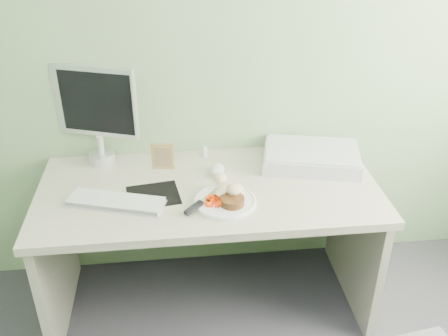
{
  "coord_description": "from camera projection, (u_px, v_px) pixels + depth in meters",
  "views": [
    {
      "loc": [
        -0.15,
        -0.36,
        1.97
      ],
      "look_at": [
        0.06,
        1.5,
        0.9
      ],
      "focal_mm": 40.0,
      "sensor_mm": 36.0,
      "label": 1
    }
  ],
  "objects": [
    {
      "name": "wall_back",
      "position": [
        200.0,
        34.0,
        2.36
      ],
      "size": [
        3.5,
        0.0,
        3.5
      ],
      "primitive_type": "plane",
      "rotation": [
        1.57,
        0.0,
        0.0
      ],
      "color": "gray",
      "rests_on": "floor"
    },
    {
      "name": "desk",
      "position": [
        209.0,
        219.0,
        2.44
      ],
      "size": [
        1.6,
        0.75,
        0.73
      ],
      "color": "#BAB49C",
      "rests_on": "floor"
    },
    {
      "name": "plate",
      "position": [
        225.0,
        202.0,
        2.22
      ],
      "size": [
        0.28,
        0.28,
        0.01
      ],
      "primitive_type": "cylinder",
      "color": "white",
      "rests_on": "desk"
    },
    {
      "name": "steak",
      "position": [
        232.0,
        201.0,
        2.18
      ],
      "size": [
        0.13,
        0.13,
        0.03
      ],
      "primitive_type": "cylinder",
      "rotation": [
        0.0,
        0.0,
        -0.2
      ],
      "color": "black",
      "rests_on": "plate"
    },
    {
      "name": "potato_pile",
      "position": [
        229.0,
        186.0,
        2.26
      ],
      "size": [
        0.14,
        0.1,
        0.07
      ],
      "primitive_type": "ellipsoid",
      "rotation": [
        0.0,
        0.0,
        -0.1
      ],
      "color": "#AC8253",
      "rests_on": "plate"
    },
    {
      "name": "carrot_heap",
      "position": [
        213.0,
        200.0,
        2.18
      ],
      "size": [
        0.08,
        0.07,
        0.04
      ],
      "primitive_type": "cube",
      "rotation": [
        0.0,
        0.0,
        -0.27
      ],
      "color": "#F63505",
      "rests_on": "plate"
    },
    {
      "name": "steak_knife",
      "position": [
        200.0,
        203.0,
        2.18
      ],
      "size": [
        0.2,
        0.22,
        0.02
      ],
      "rotation": [
        0.0,
        0.0,
        0.85
      ],
      "color": "silver",
      "rests_on": "plate"
    },
    {
      "name": "mousepad",
      "position": [
        153.0,
        195.0,
        2.28
      ],
      "size": [
        0.26,
        0.24,
        0.0
      ],
      "primitive_type": "cube",
      "rotation": [
        0.0,
        0.0,
        0.15
      ],
      "color": "black",
      "rests_on": "desk"
    },
    {
      "name": "keyboard",
      "position": [
        116.0,
        201.0,
        2.21
      ],
      "size": [
        0.44,
        0.25,
        0.02
      ],
      "primitive_type": "cube",
      "rotation": [
        0.0,
        0.0,
        -0.31
      ],
      "color": "white",
      "rests_on": "desk"
    },
    {
      "name": "computer_mouse",
      "position": [
        217.0,
        170.0,
        2.44
      ],
      "size": [
        0.09,
        0.13,
        0.04
      ],
      "primitive_type": "ellipsoid",
      "rotation": [
        0.0,
        0.0,
        -0.18
      ],
      "color": "white",
      "rests_on": "desk"
    },
    {
      "name": "photo_frame",
      "position": [
        163.0,
        156.0,
        2.46
      ],
      "size": [
        0.11,
        0.03,
        0.14
      ],
      "primitive_type": "cube",
      "rotation": [
        0.0,
        0.0,
        -0.15
      ],
      "color": "olive",
      "rests_on": "desk"
    },
    {
      "name": "eyedrop_bottle",
      "position": [
        205.0,
        151.0,
        2.59
      ],
      "size": [
        0.02,
        0.02,
        0.07
      ],
      "color": "white",
      "rests_on": "desk"
    },
    {
      "name": "scanner",
      "position": [
        311.0,
        157.0,
        2.52
      ],
      "size": [
        0.53,
        0.42,
        0.07
      ],
      "primitive_type": "cube",
      "rotation": [
        0.0,
        0.0,
        -0.24
      ],
      "color": "silver",
      "rests_on": "desk"
    },
    {
      "name": "monitor",
      "position": [
        96.0,
        110.0,
        2.42
      ],
      "size": [
        0.41,
        0.18,
        0.5
      ],
      "rotation": [
        0.0,
        0.0,
        -0.34
      ],
      "color": "silver",
      "rests_on": "desk"
    }
  ]
}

